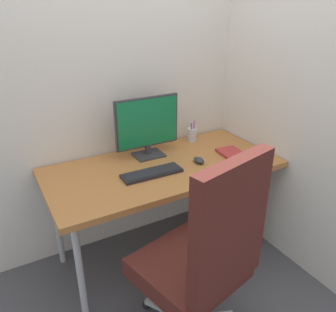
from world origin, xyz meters
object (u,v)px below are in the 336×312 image
object	(u,v)px
office_chair	(203,256)
pen_holder	(192,134)
mouse	(199,160)
notebook	(230,152)
monitor	(147,125)
keyboard	(152,173)

from	to	relation	value
office_chair	pen_holder	world-z (taller)	office_chair
mouse	pen_holder	world-z (taller)	pen_holder
mouse	pen_holder	xyz separation A→B (m)	(0.18, 0.37, 0.03)
mouse	notebook	xyz separation A→B (m)	(0.29, 0.01, -0.01)
pen_holder	notebook	xyz separation A→B (m)	(0.11, -0.35, -0.04)
monitor	mouse	world-z (taller)	monitor
office_chair	keyboard	distance (m)	0.68
keyboard	monitor	bearing A→B (deg)	68.21
monitor	keyboard	distance (m)	0.37
monitor	pen_holder	distance (m)	0.47
office_chair	keyboard	xyz separation A→B (m)	(0.05, 0.66, 0.16)
keyboard	pen_holder	xyz separation A→B (m)	(0.54, 0.36, 0.04)
notebook	monitor	bearing A→B (deg)	159.16
office_chair	monitor	xyz separation A→B (m)	(0.16, 0.94, 0.37)
monitor	mouse	xyz separation A→B (m)	(0.24, -0.29, -0.21)
monitor	keyboard	size ratio (longest dim) A/B	1.18
office_chair	monitor	bearing A→B (deg)	80.28
monitor	mouse	bearing A→B (deg)	-49.59
monitor	pen_holder	xyz separation A→B (m)	(0.43, 0.08, -0.18)
office_chair	notebook	xyz separation A→B (m)	(0.69, 0.67, 0.16)
monitor	notebook	bearing A→B (deg)	-27.30
keyboard	notebook	xyz separation A→B (m)	(0.64, 0.01, -0.00)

